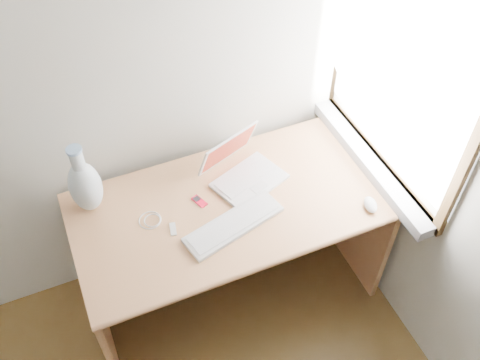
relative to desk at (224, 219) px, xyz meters
name	(u,v)px	position (x,y,z in m)	size (l,w,h in m)	color
window	(394,77)	(0.73, -0.12, 0.74)	(0.11, 0.99, 1.10)	white
desk	(224,219)	(0.00, 0.00, 0.00)	(1.44, 0.72, 0.76)	tan
laptop	(246,169)	(0.13, 0.04, 0.27)	(0.38, 0.37, 0.22)	white
external_keyboard	(234,224)	(-0.04, -0.21, 0.23)	(0.48, 0.25, 0.02)	silver
mouse	(371,205)	(0.57, -0.36, 0.24)	(0.06, 0.10, 0.03)	white
ipod	(199,201)	(-0.13, -0.03, 0.22)	(0.06, 0.09, 0.01)	red
cable_coil	(150,220)	(-0.37, -0.04, 0.22)	(0.10, 0.10, 0.01)	silver
remote	(173,229)	(-0.29, -0.13, 0.22)	(0.03, 0.07, 0.01)	silver
vase	(85,185)	(-0.59, 0.14, 0.37)	(0.14, 0.14, 0.37)	white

